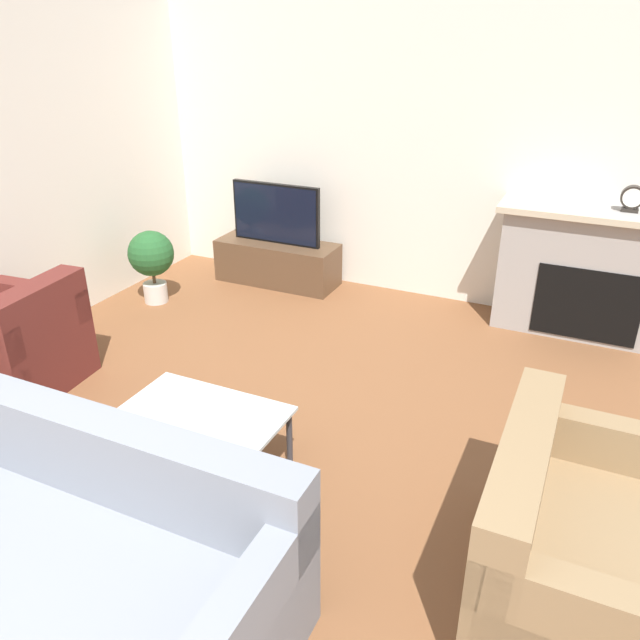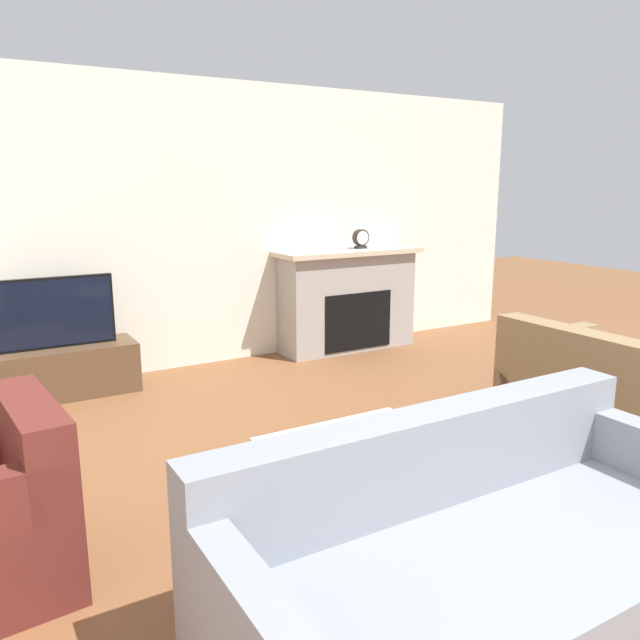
{
  "view_description": "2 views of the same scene",
  "coord_description": "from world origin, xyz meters",
  "px_view_note": "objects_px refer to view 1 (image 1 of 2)",
  "views": [
    {
      "loc": [
        1.63,
        -0.52,
        2.39
      ],
      "look_at": [
        0.21,
        2.53,
        0.78
      ],
      "focal_mm": 35.0,
      "sensor_mm": 36.0,
      "label": 1
    },
    {
      "loc": [
        -1.92,
        -0.74,
        1.75
      ],
      "look_at": [
        0.08,
        2.64,
        0.88
      ],
      "focal_mm": 35.0,
      "sensor_mm": 36.0,
      "label": 2
    }
  ],
  "objects_px": {
    "couch_sectional": "(52,557)",
    "potted_plant": "(152,258)",
    "armchair_by_window": "(17,348)",
    "mantel_clock": "(632,198)",
    "coffee_table": "(201,420)",
    "tv": "(276,214)",
    "couch_loveseat": "(592,557)"
  },
  "relations": [
    {
      "from": "armchair_by_window",
      "to": "potted_plant",
      "type": "height_order",
      "value": "armchair_by_window"
    },
    {
      "from": "armchair_by_window",
      "to": "potted_plant",
      "type": "bearing_deg",
      "value": 178.26
    },
    {
      "from": "tv",
      "to": "mantel_clock",
      "type": "relative_size",
      "value": 4.54
    },
    {
      "from": "armchair_by_window",
      "to": "coffee_table",
      "type": "relative_size",
      "value": 0.93
    },
    {
      "from": "couch_loveseat",
      "to": "mantel_clock",
      "type": "height_order",
      "value": "mantel_clock"
    },
    {
      "from": "tv",
      "to": "armchair_by_window",
      "type": "distance_m",
      "value": 2.68
    },
    {
      "from": "couch_sectional",
      "to": "armchair_by_window",
      "type": "bearing_deg",
      "value": 142.19
    },
    {
      "from": "tv",
      "to": "coffee_table",
      "type": "relative_size",
      "value": 1.0
    },
    {
      "from": "potted_plant",
      "to": "coffee_table",
      "type": "bearing_deg",
      "value": -45.65
    },
    {
      "from": "mantel_clock",
      "to": "couch_sectional",
      "type": "bearing_deg",
      "value": -117.99
    },
    {
      "from": "tv",
      "to": "couch_loveseat",
      "type": "relative_size",
      "value": 0.76
    },
    {
      "from": "couch_loveseat",
      "to": "coffee_table",
      "type": "bearing_deg",
      "value": 88.62
    },
    {
      "from": "couch_sectional",
      "to": "mantel_clock",
      "type": "relative_size",
      "value": 10.78
    },
    {
      "from": "tv",
      "to": "potted_plant",
      "type": "bearing_deg",
      "value": -131.44
    },
    {
      "from": "couch_sectional",
      "to": "armchair_by_window",
      "type": "height_order",
      "value": "same"
    },
    {
      "from": "couch_sectional",
      "to": "potted_plant",
      "type": "height_order",
      "value": "couch_sectional"
    },
    {
      "from": "coffee_table",
      "to": "potted_plant",
      "type": "height_order",
      "value": "potted_plant"
    },
    {
      "from": "couch_sectional",
      "to": "potted_plant",
      "type": "bearing_deg",
      "value": 121.27
    },
    {
      "from": "mantel_clock",
      "to": "armchair_by_window",
      "type": "bearing_deg",
      "value": -145.14
    },
    {
      "from": "armchair_by_window",
      "to": "mantel_clock",
      "type": "xyz_separation_m",
      "value": [
        3.78,
        2.64,
        0.88
      ]
    },
    {
      "from": "potted_plant",
      "to": "mantel_clock",
      "type": "xyz_separation_m",
      "value": [
        3.88,
        1.01,
        0.74
      ]
    },
    {
      "from": "coffee_table",
      "to": "potted_plant",
      "type": "distance_m",
      "value": 2.66
    },
    {
      "from": "potted_plant",
      "to": "tv",
      "type": "bearing_deg",
      "value": 48.56
    },
    {
      "from": "coffee_table",
      "to": "potted_plant",
      "type": "bearing_deg",
      "value": 134.35
    },
    {
      "from": "couch_sectional",
      "to": "mantel_clock",
      "type": "bearing_deg",
      "value": 62.01
    },
    {
      "from": "couch_sectional",
      "to": "potted_plant",
      "type": "distance_m",
      "value": 3.44
    },
    {
      "from": "couch_sectional",
      "to": "potted_plant",
      "type": "relative_size",
      "value": 3.18
    },
    {
      "from": "armchair_by_window",
      "to": "mantel_clock",
      "type": "distance_m",
      "value": 4.69
    },
    {
      "from": "tv",
      "to": "couch_sectional",
      "type": "distance_m",
      "value": 4.0
    },
    {
      "from": "couch_sectional",
      "to": "coffee_table",
      "type": "relative_size",
      "value": 2.36
    },
    {
      "from": "couch_sectional",
      "to": "couch_loveseat",
      "type": "height_order",
      "value": "same"
    },
    {
      "from": "tv",
      "to": "coffee_table",
      "type": "xyz_separation_m",
      "value": [
        1.05,
        -2.82,
        -0.34
      ]
    }
  ]
}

